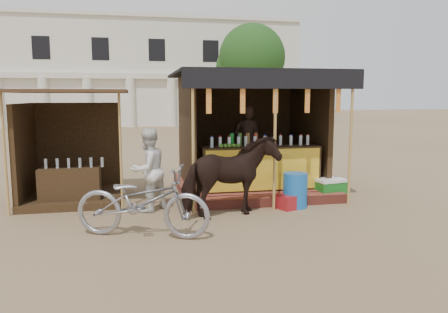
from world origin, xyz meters
The scene contains 11 objects.
ground centered at (0.00, 0.00, 0.00)m, with size 120.00×120.00×0.00m, color #846B4C.
main_stall centered at (1.00, 3.36, 1.03)m, with size 3.60×3.61×2.78m.
secondary_stall centered at (-3.17, 3.24, 0.85)m, with size 2.40×2.40×2.38m.
cow centered at (0.04, 1.23, 0.76)m, with size 0.82×1.81×1.53m, color black.
motorbike centered at (-1.57, 0.40, 0.58)m, with size 0.77×2.21×1.16m, color gray.
bystander centered at (-1.43, 2.00, 0.82)m, with size 0.80×0.62×1.64m, color silver.
blue_barrel centered at (1.50, 1.70, 0.35)m, with size 0.49×0.49×0.71m, color #175CAF.
red_crate centered at (1.31, 1.63, 0.14)m, with size 0.39×0.43×0.28m, color maroon.
cooler centered at (2.49, 2.19, 0.23)m, with size 0.71×0.55×0.46m.
background_building centered at (-2.00, 29.94, 3.98)m, with size 26.00×7.45×8.18m.
tree centered at (5.81, 22.14, 4.63)m, with size 4.50×4.40×7.00m.
Camera 1 is at (-1.64, -6.53, 2.25)m, focal length 35.00 mm.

